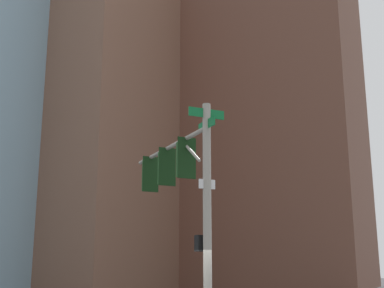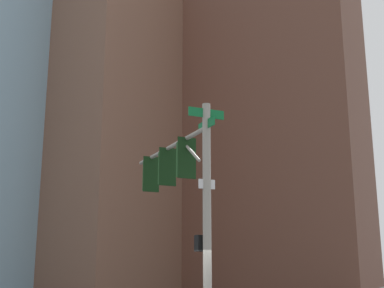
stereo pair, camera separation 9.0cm
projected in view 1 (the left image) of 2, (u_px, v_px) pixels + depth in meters
signal_pole_assembly at (178, 183)px, 14.82m from camera, size 4.43×3.70×6.23m
building_brick_nearside at (262, 113)px, 60.50m from camera, size 21.27×15.76×38.90m
building_brick_midblock at (81, 128)px, 55.14m from camera, size 18.12×17.93×32.82m
building_brick_farside at (85, 108)px, 69.01m from camera, size 23.89×16.63×45.09m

